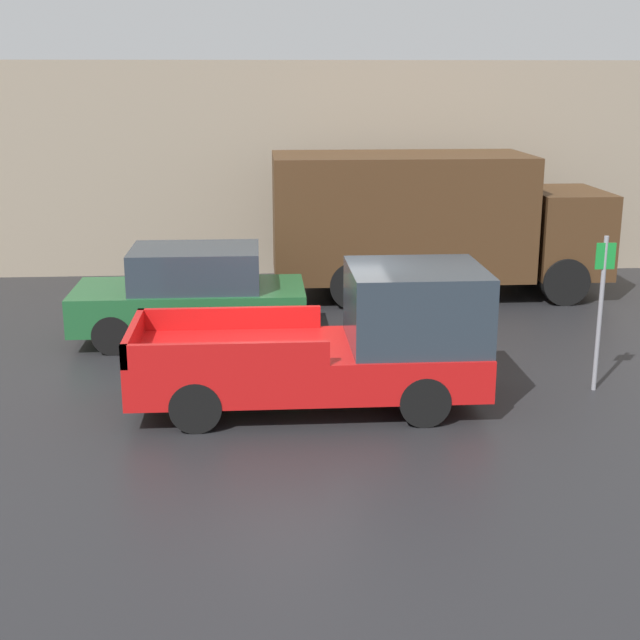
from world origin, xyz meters
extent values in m
plane|color=#232326|center=(0.00, 0.00, 0.00)|extent=(60.00, 60.00, 0.00)
cube|color=gray|center=(0.00, 8.33, 2.54)|extent=(28.00, 0.15, 5.07)
cube|color=red|center=(-0.10, -0.87, 0.63)|extent=(5.11, 1.98, 0.62)
cube|color=#28333D|center=(1.48, -0.87, 1.51)|extent=(1.94, 1.86, 1.13)
cube|color=red|center=(-1.25, 0.07, 1.11)|extent=(2.81, 0.10, 0.34)
cube|color=red|center=(-1.25, -1.81, 1.11)|extent=(2.81, 0.10, 0.34)
cube|color=red|center=(-2.61, -0.87, 1.11)|extent=(0.10, 1.98, 0.34)
cylinder|color=black|center=(1.48, 0.00, 0.36)|extent=(0.72, 0.26, 0.72)
cylinder|color=black|center=(1.48, -1.74, 0.36)|extent=(0.72, 0.26, 0.72)
cylinder|color=black|center=(-1.69, 0.00, 0.36)|extent=(0.72, 0.26, 0.72)
cylinder|color=black|center=(-1.69, -1.74, 0.36)|extent=(0.72, 0.26, 0.72)
cube|color=#1E592D|center=(-2.07, 2.73, 0.65)|extent=(4.21, 1.90, 0.69)
cube|color=#28333D|center=(-1.94, 2.73, 1.36)|extent=(2.31, 1.68, 0.72)
cylinder|color=black|center=(-0.77, 3.59, 0.35)|extent=(0.70, 0.22, 0.70)
cylinder|color=black|center=(-0.77, 1.88, 0.35)|extent=(0.70, 0.22, 0.70)
cylinder|color=black|center=(-3.37, 3.59, 0.35)|extent=(0.70, 0.22, 0.70)
cylinder|color=black|center=(-3.37, 1.88, 0.35)|extent=(0.70, 0.22, 0.70)
cube|color=#472D19|center=(5.99, 5.88, 1.39)|extent=(1.59, 2.39, 1.82)
cube|color=#472D19|center=(2.30, 5.88, 1.79)|extent=(5.50, 2.52, 2.62)
cylinder|color=black|center=(5.70, 7.00, 0.50)|extent=(1.01, 0.30, 1.01)
cylinder|color=black|center=(5.70, 4.75, 0.50)|extent=(1.01, 0.30, 1.01)
cylinder|color=black|center=(1.18, 7.00, 0.50)|extent=(1.01, 0.30, 1.01)
cylinder|color=black|center=(1.18, 4.75, 0.50)|extent=(1.01, 0.30, 1.01)
cylinder|color=gray|center=(4.40, -0.50, 1.21)|extent=(0.07, 0.07, 2.43)
cube|color=#198C33|center=(4.40, -0.52, 2.13)|extent=(0.30, 0.02, 0.40)
camera|label=1|loc=(-0.77, -13.28, 4.76)|focal=50.00mm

